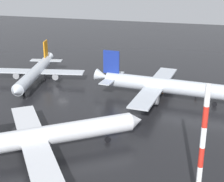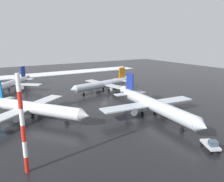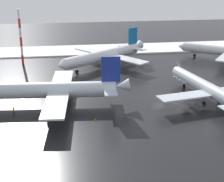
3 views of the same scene
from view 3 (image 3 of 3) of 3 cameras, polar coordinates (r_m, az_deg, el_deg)
The scene contains 10 objects.
ground_plane at distance 82.32m, azimuth 7.77°, elevation -0.87°, with size 240.00×240.00×0.00m, color black.
snow_bank_far at distance 129.05m, azimuth 1.78°, elevation 7.01°, with size 152.00×16.00×0.48m, color white.
airplane_far_rear at distance 76.23m, azimuth -10.43°, elevation 0.16°, with size 36.88×30.64×10.95m.
airplane_distant_tail at distance 106.17m, azimuth -1.24°, elevation 5.98°, with size 29.81×26.09×10.40m.
airplane_parked_portside at distance 80.36m, azimuth 15.61°, elevation 0.37°, with size 26.18×31.31×9.34m.
ground_crew_near_tug at distance 74.03m, azimuth -16.05°, elevation -3.11°, with size 0.36×0.36×1.71m.
ground_crew_by_nose_gear at distance 75.12m, azimuth -9.84°, elevation -2.26°, with size 0.36×0.36×1.71m.
antenna_mast at distance 111.29m, azimuth -14.95°, elevation 8.67°, with size 0.70×0.70×17.14m.
traffic_cone_near_nose at distance 78.75m, azimuth -6.37°, elevation -1.57°, with size 0.36×0.36×0.55m, color orange.
traffic_cone_mid_line at distance 68.71m, azimuth -2.82°, elevation -4.77°, with size 0.36×0.36×0.55m, color orange.
Camera 3 is at (21.92, 73.92, 28.84)m, focal length 55.00 mm.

